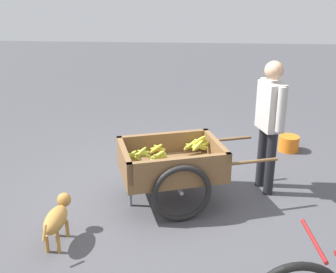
# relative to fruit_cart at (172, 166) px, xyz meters

# --- Properties ---
(ground_plane) EXTENTS (24.00, 24.00, 0.00)m
(ground_plane) POSITION_rel_fruit_cart_xyz_m (0.08, -0.15, -0.44)
(ground_plane) COLOR #47474C
(fruit_cart) EXTENTS (1.80, 1.23, 0.72)m
(fruit_cart) POSITION_rel_fruit_cart_xyz_m (0.00, 0.00, 0.00)
(fruit_cart) COLOR brown
(fruit_cart) RESTS_ON ground
(vendor_person) EXTENTS (0.29, 0.52, 1.55)m
(vendor_person) POSITION_rel_fruit_cart_xyz_m (-1.09, -0.35, 0.49)
(vendor_person) COLOR black
(vendor_person) RESTS_ON ground
(dog) EXTENTS (0.19, 0.67, 0.40)m
(dog) POSITION_rel_fruit_cart_xyz_m (1.04, 0.87, -0.17)
(dog) COLOR #AD7A38
(dog) RESTS_ON ground
(plastic_bucket) EXTENTS (0.29, 0.29, 0.22)m
(plastic_bucket) POSITION_rel_fruit_cart_xyz_m (-1.62, -1.59, -0.33)
(plastic_bucket) COLOR orange
(plastic_bucket) RESTS_ON ground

